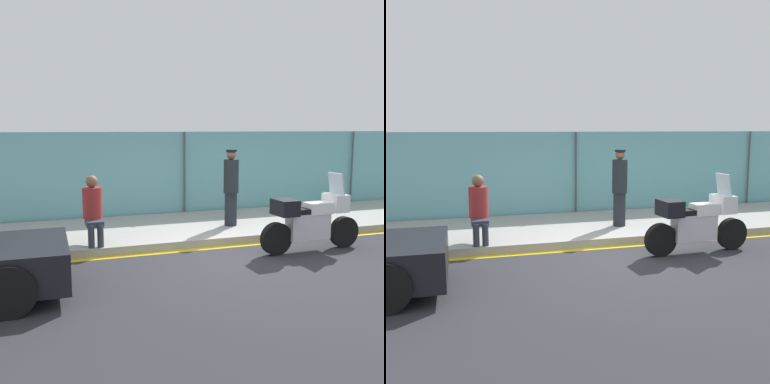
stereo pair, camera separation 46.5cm
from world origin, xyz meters
TOP-DOWN VIEW (x-y plane):
  - ground_plane at (0.00, 0.00)m, footprint 120.00×120.00m
  - sidewalk at (0.00, 2.36)m, footprint 39.19×2.97m
  - curb_paint_stripe at (0.00, 0.78)m, footprint 39.19×0.18m
  - storefront_fence at (0.00, 3.93)m, footprint 37.23×0.17m
  - motorcycle at (1.32, -0.01)m, footprint 2.20×0.56m
  - officer_standing at (0.50, 1.94)m, footprint 0.34×0.34m
  - person_seated_on_curb at (-2.66, 1.34)m, footprint 0.38×0.67m

SIDE VIEW (x-z plane):
  - ground_plane at x=0.00m, z-range 0.00..0.00m
  - curb_paint_stripe at x=0.00m, z-range 0.00..0.01m
  - sidewalk at x=0.00m, z-range 0.00..0.16m
  - motorcycle at x=1.32m, z-range -0.14..1.37m
  - person_seated_on_curb at x=-2.66m, z-range 0.23..1.55m
  - officer_standing at x=0.50m, z-range 0.19..1.92m
  - storefront_fence at x=0.00m, z-range 0.00..2.28m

